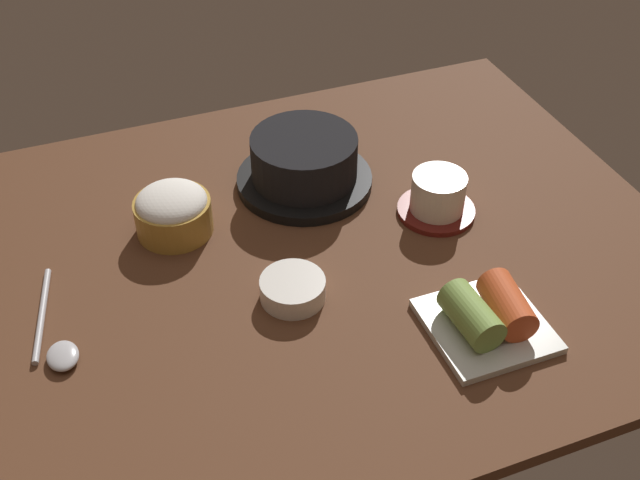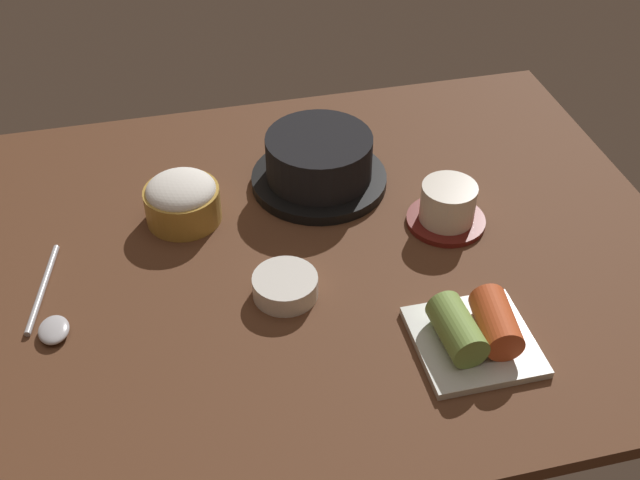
% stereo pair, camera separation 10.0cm
% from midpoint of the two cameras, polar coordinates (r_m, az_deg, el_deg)
% --- Properties ---
extents(dining_table, '(1.00, 0.76, 0.02)m').
position_cam_midpoint_polar(dining_table, '(1.04, -4.19, -1.37)').
color(dining_table, '#56331E').
rests_on(dining_table, ground).
extents(stone_pot, '(0.20, 0.20, 0.08)m').
position_cam_midpoint_polar(stone_pot, '(1.13, -3.72, 5.52)').
color(stone_pot, black).
rests_on(stone_pot, dining_table).
extents(rice_bowl, '(0.10, 0.10, 0.07)m').
position_cam_midpoint_polar(rice_bowl, '(1.07, -13.30, 1.97)').
color(rice_bowl, '#B78C38').
rests_on(rice_bowl, dining_table).
extents(tea_cup_with_saucer, '(0.11, 0.11, 0.06)m').
position_cam_midpoint_polar(tea_cup_with_saucer, '(1.08, 5.93, 3.07)').
color(tea_cup_with_saucer, maroon).
rests_on(tea_cup_with_saucer, dining_table).
extents(banchan_cup_center, '(0.08, 0.08, 0.03)m').
position_cam_midpoint_polar(banchan_cup_center, '(0.96, -4.99, -3.65)').
color(banchan_cup_center, white).
rests_on(banchan_cup_center, dining_table).
extents(kimchi_plate, '(0.14, 0.14, 0.05)m').
position_cam_midpoint_polar(kimchi_plate, '(0.93, 9.09, -5.60)').
color(kimchi_plate, silver).
rests_on(kimchi_plate, dining_table).
extents(spoon, '(0.05, 0.18, 0.01)m').
position_cam_midpoint_polar(spoon, '(0.98, -21.48, -7.10)').
color(spoon, '#B7B7BC').
rests_on(spoon, dining_table).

